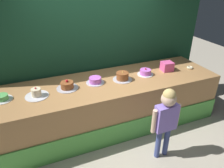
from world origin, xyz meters
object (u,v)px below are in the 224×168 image
Objects in this scene: cake_left at (37,93)px; cake_center_right at (95,80)px; cake_right at (122,76)px; pink_box at (167,66)px; cake_far_left at (2,98)px; cake_center_left at (67,86)px; child_figure at (166,115)px; donut at (190,68)px; cake_far_right at (145,72)px.

cake_left is 0.97m from cake_center_right.
pink_box is at bearing 2.74° from cake_right.
pink_box is 2.42m from cake_left.
cake_right reaches higher than cake_left.
cake_far_left is at bearing 179.68° from pink_box.
cake_center_left reaches higher than cake_left.
cake_center_left is at bearing 137.53° from child_figure.
donut is 0.41× the size of cake_far_right.
child_figure is at bearing -31.35° from cake_left.
cake_center_left reaches higher than cake_center_right.
cake_right is 0.49m from cake_far_right.
cake_center_left is (-1.94, 0.01, -0.03)m from pink_box.
cake_center_right is (-0.70, 1.10, 0.18)m from child_figure.
cake_far_left is 0.85× the size of cake_right.
donut is at bearing -2.38° from cake_center_left.
cake_left is at bearing 148.65° from child_figure.
cake_left is at bearing 179.38° from donut.
cake_right is at bearing 178.08° from donut.
cake_right is (1.94, -0.06, 0.03)m from cake_far_left.
pink_box is (0.75, 1.08, 0.22)m from child_figure.
cake_center_right is 0.92× the size of cake_right.
pink_box is at bearing 1.60° from cake_far_right.
cake_far_left is (-2.16, 1.10, 0.17)m from child_figure.
child_figure reaches higher than cake_right.
cake_left is 1.94m from cake_far_right.
cake_far_right is (0.26, 1.07, 0.18)m from child_figure.
donut is 0.42× the size of cake_far_left.
child_figure is 5.75× the size of pink_box.
cake_right is at bearing -3.06° from cake_center_left.
donut is at bearing -1.92° from cake_right.
cake_far_left is 0.93× the size of cake_center_right.
cake_right is at bearing 0.67° from cake_left.
donut is at bearing -11.09° from pink_box.
child_figure reaches higher than cake_far_left.
cake_center_left is 0.97m from cake_right.
cake_left is 0.49m from cake_center_left.
donut is 0.97m from cake_far_right.
cake_far_right is (-0.97, 0.08, 0.03)m from donut.
cake_far_left is 1.45m from cake_center_right.
cake_right is at bearing -1.85° from cake_far_left.
cake_center_right reaches higher than cake_far_left.
cake_center_right is 1.05× the size of cake_far_right.
cake_center_right is 0.97m from cake_far_right.
cake_far_left is at bearing 179.36° from cake_center_left.
cake_center_right is (-1.45, 0.02, -0.04)m from pink_box.
cake_far_right is at bearing 1.48° from cake_left.
child_figure is 9.90× the size of donut.
cake_right reaches higher than cake_far_right.
pink_box is at bearing -0.32° from cake_far_left.
donut is at bearing -3.44° from cake_center_right.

